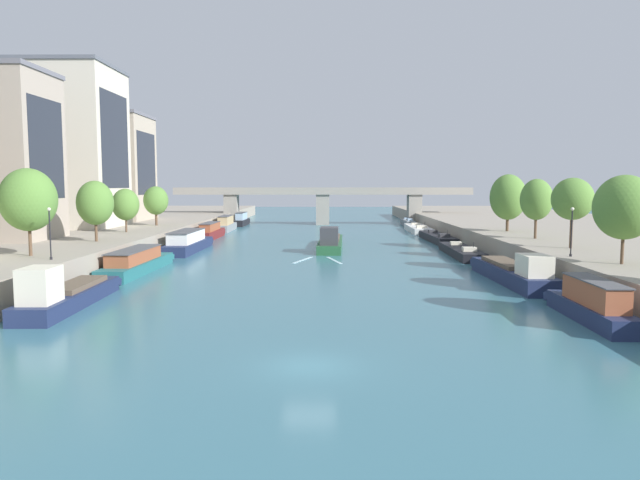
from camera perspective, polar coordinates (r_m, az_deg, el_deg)
ground_plane at (r=28.33m, az=-1.05°, el=-12.23°), size 400.00×400.00×0.00m
quay_left at (r=90.85m, az=-24.41°, el=0.33°), size 36.00×170.00×2.58m
quay_right at (r=90.18m, az=24.75°, el=0.29°), size 36.00×170.00×2.58m
barge_midriver at (r=78.49m, az=1.03°, el=-0.16°), size 3.68×18.58×3.26m
wake_behind_barge at (r=66.47m, az=-0.17°, el=-1.98°), size 5.60×5.99×0.03m
moored_boat_left_downstream at (r=44.53m, az=-23.55°, el=-4.86°), size 3.01×14.09×3.43m
moored_boat_left_upstream at (r=60.05m, az=-17.45°, el=-2.08°), size 3.21×15.64×2.39m
moored_boat_left_far at (r=77.39m, az=-12.78°, el=-0.23°), size 3.48×15.88×2.73m
moored_boat_left_near at (r=94.90m, az=-10.62°, el=0.81°), size 2.34×13.30×2.59m
moored_boat_left_end at (r=110.04m, az=-9.15°, el=1.51°), size 2.34×12.97×2.87m
moored_boat_left_midway at (r=124.42m, az=-7.64°, el=1.96°), size 2.06×10.94×2.78m
moored_boat_right_second at (r=40.61m, az=24.96°, el=-5.66°), size 2.06×10.73×2.74m
moored_boat_right_upstream at (r=53.91m, az=18.33°, el=-2.98°), size 3.32×16.07×3.05m
moored_boat_right_near at (r=72.71m, az=13.60°, el=-1.08°), size 2.96×15.39×2.13m
moored_boat_right_downstream at (r=90.53m, az=11.38°, el=0.23°), size 3.19×16.56×2.17m
moored_boat_right_midway at (r=107.82m, az=9.55°, el=1.08°), size 3.60×16.57×2.15m
moored_boat_right_gap_after at (r=123.68m, az=8.55°, el=1.69°), size 1.97×10.92×2.32m
tree_left_third at (r=55.00m, az=-26.61°, el=3.53°), size 4.65×4.65×7.40m
tree_left_second at (r=66.18m, az=-21.11°, el=3.40°), size 3.81×3.81×6.43m
tree_left_distant at (r=78.00m, az=-18.46°, el=3.31°), size 3.39×3.39×5.51m
tree_left_by_lamp at (r=89.50m, az=-15.74°, el=3.72°), size 3.59×3.59×5.77m
tree_right_by_lamp at (r=49.60m, az=27.59°, el=2.85°), size 4.50×4.50×6.76m
tree_right_distant at (r=60.02m, az=23.44°, el=3.69°), size 3.86×3.86×6.67m
tree_right_second at (r=69.35m, az=20.38°, el=3.72°), size 3.55×3.55×6.66m
tree_right_midway at (r=79.27m, az=17.90°, el=4.00°), size 4.62×4.62×7.35m
lamppost_left_bank at (r=51.56m, az=-24.88°, el=0.81°), size 0.28×0.28×4.20m
lamppost_right_bank at (r=53.18m, az=23.36°, el=0.96°), size 0.28×0.28×4.13m
building_left_far_end at (r=90.44m, az=-23.07°, el=8.37°), size 12.69×13.38×22.61m
building_left_middle at (r=105.54m, az=-19.44°, el=6.72°), size 11.29×12.55×17.86m
bridge_far at (r=125.36m, az=0.27°, el=3.83°), size 63.30×4.40×7.97m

